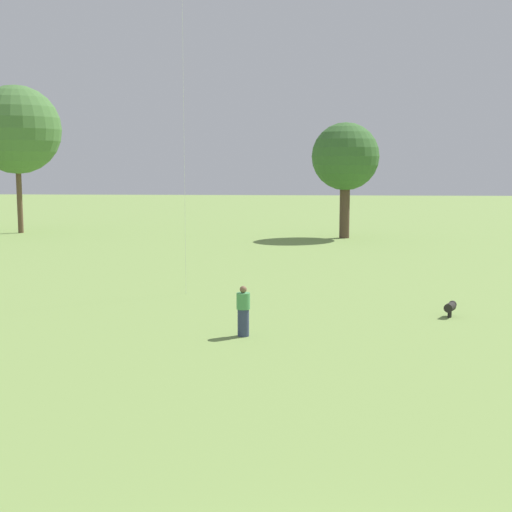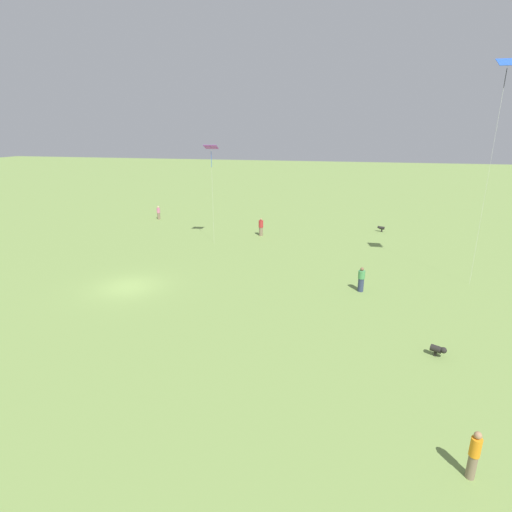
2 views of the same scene
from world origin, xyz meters
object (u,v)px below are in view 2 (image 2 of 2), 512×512
at_px(person_1, 159,213).
at_px(person_3, 474,455).
at_px(person_0, 261,227).
at_px(dog_0, 438,350).
at_px(dog_1, 381,228).
at_px(person_2, 361,280).
at_px(kite_0, 211,149).
at_px(kite_2, 507,70).

height_order(person_1, person_3, person_3).
bearing_deg(person_0, person_3, 38.87).
height_order(dog_0, dog_1, dog_1).
bearing_deg(person_3, dog_1, -50.77).
xyz_separation_m(person_2, kite_0, (-9.43, -13.82, 8.09)).
distance_m(person_1, kite_2, 37.59).
height_order(person_1, dog_1, person_1).
height_order(person_2, dog_1, person_2).
height_order(person_2, kite_0, kite_0).
distance_m(kite_2, dog_0, 18.14).
height_order(person_3, dog_0, person_3).
xyz_separation_m(person_3, kite_2, (-18.41, 4.63, 13.31)).
bearing_deg(person_0, person_1, -95.37).
distance_m(person_1, kite_0, 15.71).
bearing_deg(dog_1, person_3, -165.33).
xyz_separation_m(kite_2, dog_0, (10.97, -4.22, -13.82)).
bearing_deg(dog_1, kite_0, 130.70).
relative_size(kite_0, dog_0, 12.31).
bearing_deg(person_2, person_0, 50.21).
distance_m(person_2, dog_0, 8.52).
relative_size(person_2, kite_2, 0.12).
xyz_separation_m(kite_0, dog_1, (-8.37, 16.32, -8.51)).
bearing_deg(person_3, kite_0, -17.28).
xyz_separation_m(person_2, dog_0, (7.73, 3.55, -0.46)).
height_order(person_0, person_2, person_0).
bearing_deg(dog_1, person_1, 102.67).
xyz_separation_m(person_0, kite_0, (3.78, -3.90, 8.02)).
relative_size(person_1, person_2, 0.94).
height_order(person_3, kite_2, kite_2).
height_order(person_2, dog_0, person_2).
distance_m(kite_0, kite_2, 23.07).
xyz_separation_m(kite_2, dog_1, (-14.55, -5.27, -13.78)).
distance_m(person_2, kite_2, 15.79).
relative_size(person_1, kite_0, 0.18).
xyz_separation_m(person_1, kite_0, (8.78, 10.18, 8.13)).
xyz_separation_m(person_2, kite_2, (-3.24, 7.77, 13.36)).
bearing_deg(dog_0, person_3, 24.95).
bearing_deg(kite_2, dog_0, -66.90).
height_order(person_2, kite_2, kite_2).
distance_m(person_3, kite_0, 30.94).
distance_m(person_2, person_3, 15.49).
bearing_deg(kite_0, person_3, 163.39).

